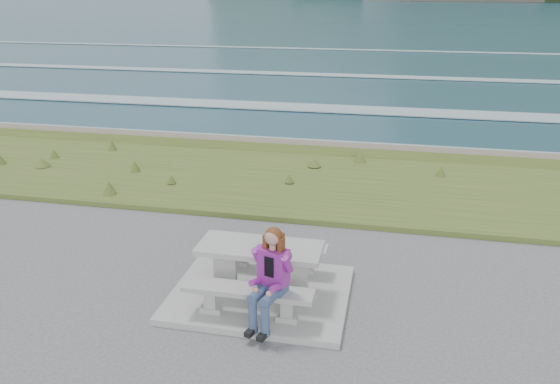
{
  "coord_description": "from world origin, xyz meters",
  "views": [
    {
      "loc": [
        1.76,
        -6.89,
        4.35
      ],
      "look_at": [
        0.04,
        1.2,
        1.24
      ],
      "focal_mm": 35.0,
      "sensor_mm": 36.0,
      "label": 1
    }
  ],
  "objects_px": {
    "bench_seaward": "(271,249)",
    "seated_woman": "(268,292)",
    "picnic_table": "(260,256)",
    "bench_landward": "(248,295)"
  },
  "relations": [
    {
      "from": "bench_seaward",
      "to": "seated_woman",
      "type": "distance_m",
      "value": 1.56
    },
    {
      "from": "picnic_table",
      "to": "bench_seaward",
      "type": "xyz_separation_m",
      "value": [
        0.0,
        0.7,
        -0.23
      ]
    },
    {
      "from": "bench_seaward",
      "to": "seated_woman",
      "type": "xyz_separation_m",
      "value": [
        0.31,
        -1.52,
        0.16
      ]
    },
    {
      "from": "bench_seaward",
      "to": "bench_landward",
      "type": "bearing_deg",
      "value": -90.0
    },
    {
      "from": "bench_seaward",
      "to": "picnic_table",
      "type": "bearing_deg",
      "value": -90.0
    },
    {
      "from": "bench_landward",
      "to": "bench_seaward",
      "type": "height_order",
      "value": "same"
    },
    {
      "from": "bench_seaward",
      "to": "seated_woman",
      "type": "height_order",
      "value": "seated_woman"
    },
    {
      "from": "bench_landward",
      "to": "seated_woman",
      "type": "xyz_separation_m",
      "value": [
        0.31,
        -0.12,
        0.16
      ]
    },
    {
      "from": "picnic_table",
      "to": "bench_seaward",
      "type": "relative_size",
      "value": 1.0
    },
    {
      "from": "picnic_table",
      "to": "bench_landward",
      "type": "height_order",
      "value": "picnic_table"
    }
  ]
}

